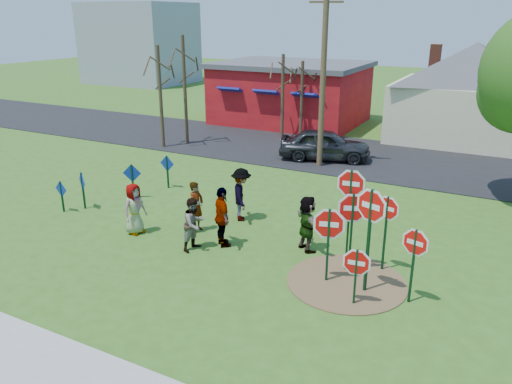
{
  "coord_description": "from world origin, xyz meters",
  "views": [
    {
      "loc": [
        7.78,
        -12.6,
        6.78
      ],
      "look_at": [
        1.01,
        0.45,
        1.55
      ],
      "focal_mm": 35.0,
      "sensor_mm": 36.0,
      "label": 1
    }
  ],
  "objects_px": {
    "stop_sign_c": "(370,217)",
    "stop_sign_d": "(387,215)",
    "stop_sign_a": "(329,230)",
    "person_b": "(196,207)",
    "person_a": "(134,209)",
    "utility_pole": "(323,72)",
    "suv": "(325,144)",
    "stop_sign_b": "(350,195)"
  },
  "relations": [
    {
      "from": "stop_sign_b",
      "to": "person_a",
      "type": "xyz_separation_m",
      "value": [
        -6.91,
        -0.73,
        -1.4
      ]
    },
    {
      "from": "stop_sign_c",
      "to": "person_a",
      "type": "bearing_deg",
      "value": -161.43
    },
    {
      "from": "stop_sign_a",
      "to": "stop_sign_d",
      "type": "relative_size",
      "value": 0.96
    },
    {
      "from": "stop_sign_a",
      "to": "person_b",
      "type": "relative_size",
      "value": 1.31
    },
    {
      "from": "person_b",
      "to": "utility_pole",
      "type": "height_order",
      "value": "utility_pole"
    },
    {
      "from": "stop_sign_a",
      "to": "suv",
      "type": "xyz_separation_m",
      "value": [
        -4.18,
        11.27,
        -0.71
      ]
    },
    {
      "from": "stop_sign_a",
      "to": "utility_pole",
      "type": "distance_m",
      "value": 11.27
    },
    {
      "from": "stop_sign_c",
      "to": "stop_sign_d",
      "type": "xyz_separation_m",
      "value": [
        0.12,
        1.35,
        -0.4
      ]
    },
    {
      "from": "stop_sign_a",
      "to": "stop_sign_c",
      "type": "bearing_deg",
      "value": -17.3
    },
    {
      "from": "stop_sign_c",
      "to": "utility_pole",
      "type": "relative_size",
      "value": 0.35
    },
    {
      "from": "person_b",
      "to": "suv",
      "type": "distance_m",
      "value": 10.14
    },
    {
      "from": "stop_sign_c",
      "to": "utility_pole",
      "type": "distance_m",
      "value": 11.61
    },
    {
      "from": "stop_sign_c",
      "to": "stop_sign_d",
      "type": "bearing_deg",
      "value": 104.73
    },
    {
      "from": "person_b",
      "to": "stop_sign_d",
      "type": "bearing_deg",
      "value": -87.56
    },
    {
      "from": "stop_sign_b",
      "to": "utility_pole",
      "type": "height_order",
      "value": "utility_pole"
    },
    {
      "from": "stop_sign_b",
      "to": "stop_sign_d",
      "type": "bearing_deg",
      "value": 19.3
    },
    {
      "from": "person_a",
      "to": "person_b",
      "type": "height_order",
      "value": "person_b"
    },
    {
      "from": "suv",
      "to": "stop_sign_d",
      "type": "bearing_deg",
      "value": -168.79
    },
    {
      "from": "stop_sign_d",
      "to": "person_b",
      "type": "height_order",
      "value": "stop_sign_d"
    },
    {
      "from": "stop_sign_c",
      "to": "person_a",
      "type": "relative_size",
      "value": 1.74
    },
    {
      "from": "stop_sign_d",
      "to": "person_b",
      "type": "xyz_separation_m",
      "value": [
        -6.13,
        -0.15,
        -0.82
      ]
    },
    {
      "from": "stop_sign_a",
      "to": "stop_sign_b",
      "type": "height_order",
      "value": "stop_sign_b"
    },
    {
      "from": "person_a",
      "to": "utility_pole",
      "type": "relative_size",
      "value": 0.2
    },
    {
      "from": "stop_sign_c",
      "to": "suv",
      "type": "xyz_separation_m",
      "value": [
        -5.24,
        11.32,
        -1.28
      ]
    },
    {
      "from": "stop_sign_d",
      "to": "utility_pole",
      "type": "distance_m",
      "value": 10.59
    },
    {
      "from": "stop_sign_b",
      "to": "person_b",
      "type": "bearing_deg",
      "value": 168.48
    },
    {
      "from": "stop_sign_a",
      "to": "stop_sign_c",
      "type": "xyz_separation_m",
      "value": [
        1.07,
        -0.05,
        0.57
      ]
    },
    {
      "from": "stop_sign_b",
      "to": "person_a",
      "type": "bearing_deg",
      "value": 178.08
    },
    {
      "from": "stop_sign_c",
      "to": "suv",
      "type": "bearing_deg",
      "value": 134.54
    },
    {
      "from": "person_b",
      "to": "suv",
      "type": "xyz_separation_m",
      "value": [
        0.77,
        10.11,
        -0.06
      ]
    },
    {
      "from": "stop_sign_a",
      "to": "person_b",
      "type": "height_order",
      "value": "stop_sign_a"
    },
    {
      "from": "stop_sign_b",
      "to": "person_a",
      "type": "distance_m",
      "value": 7.09
    },
    {
      "from": "stop_sign_d",
      "to": "person_b",
      "type": "distance_m",
      "value": 6.19
    },
    {
      "from": "stop_sign_b",
      "to": "utility_pole",
      "type": "distance_m",
      "value": 10.46
    },
    {
      "from": "person_a",
      "to": "stop_sign_c",
      "type": "bearing_deg",
      "value": -82.25
    },
    {
      "from": "stop_sign_a",
      "to": "stop_sign_d",
      "type": "distance_m",
      "value": 1.77
    },
    {
      "from": "stop_sign_b",
      "to": "stop_sign_c",
      "type": "distance_m",
      "value": 1.2
    },
    {
      "from": "suv",
      "to": "stop_sign_a",
      "type": "bearing_deg",
      "value": -176.75
    },
    {
      "from": "stop_sign_b",
      "to": "stop_sign_c",
      "type": "height_order",
      "value": "stop_sign_b"
    },
    {
      "from": "stop_sign_d",
      "to": "utility_pole",
      "type": "relative_size",
      "value": 0.28
    },
    {
      "from": "stop_sign_d",
      "to": "stop_sign_b",
      "type": "bearing_deg",
      "value": -138.25
    },
    {
      "from": "stop_sign_d",
      "to": "suv",
      "type": "xyz_separation_m",
      "value": [
        -5.36,
        9.96,
        -0.88
      ]
    }
  ]
}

